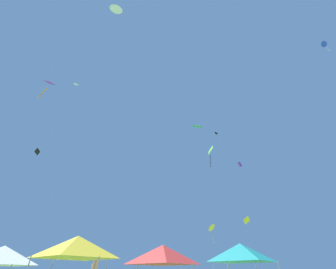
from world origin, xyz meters
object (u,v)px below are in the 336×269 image
Objects in this scene: kite_blue_delta at (324,44)px; kite_white_diamond at (76,84)px; canopy_tent_red at (163,255)px; canopy_tent_white at (2,255)px; canopy_tent_teal at (241,252)px; kite_white_delta at (116,9)px; canopy_tent_yellow at (76,247)px; kite_green_diamond at (197,126)px; kite_black_box at (216,133)px; kite_yellow_diamond at (246,220)px; kite_purple_diamond at (49,83)px; kite_lime_diamond at (210,151)px; kite_black_diamond at (37,152)px; kite_purple_box at (240,164)px; kite_yellow_delta at (211,228)px.

kite_white_diamond is at bearing 154.23° from kite_blue_delta.
canopy_tent_red is 1.01× the size of canopy_tent_white.
canopy_tent_white is 2.37× the size of kite_blue_delta.
kite_white_delta is (-10.90, -1.59, 24.51)m from canopy_tent_teal.
kite_white_delta is at bearing -59.21° from kite_white_diamond.
kite_green_diamond reaches higher than canopy_tent_yellow.
kite_green_diamond is at bearing -115.97° from kite_black_box.
kite_white_diamond is 34.56m from kite_yellow_diamond.
kite_blue_delta reaches higher than kite_purple_diamond.
canopy_tent_red is 30.62m from kite_black_box.
kite_white_delta reaches higher than canopy_tent_white.
kite_black_diamond is at bearing -170.68° from kite_lime_diamond.
canopy_tent_yellow is 26.81m from kite_lime_diamond.
kite_purple_diamond is at bearing 162.29° from canopy_tent_red.
kite_white_delta is at bearing -131.60° from kite_black_box.
kite_purple_box is 0.75× the size of kite_white_diamond.
kite_blue_delta is 0.78× the size of kite_white_delta.
kite_purple_box reaches higher than canopy_tent_teal.
kite_lime_diamond is at bearing -91.71° from kite_yellow_delta.
kite_purple_box is 5.68m from kite_lime_diamond.
canopy_tent_white is at bearing -143.57° from kite_purple_box.
kite_white_delta is at bearing 175.77° from kite_blue_delta.
kite_blue_delta is 25.84m from kite_yellow_diamond.
kite_black_box reaches higher than kite_lime_diamond.
canopy_tent_red is 4.00× the size of kite_purple_box.
kite_white_delta reaches higher than kite_black_diamond.
canopy_tent_yellow reaches higher than canopy_tent_teal.
kite_white_delta reaches higher than kite_blue_delta.
kite_yellow_diamond is at bearing 34.60° from kite_lime_diamond.
kite_lime_diamond is 23.84m from kite_white_delta.
kite_green_diamond is (18.82, -9.63, -1.28)m from kite_black_diamond.
kite_yellow_delta reaches higher than canopy_tent_red.
kite_white_delta is at bearing -137.75° from kite_purple_box.
kite_purple_box is 8.71m from kite_yellow_diamond.
kite_white_delta reaches higher than kite_purple_diamond.
kite_white_delta reaches higher than kite_black_box.
kite_white_diamond reaches higher than kite_purple_box.
kite_yellow_delta is (24.32, 7.79, -7.41)m from kite_black_diamond.
kite_black_box is at bearing -154.32° from kite_yellow_diamond.
kite_black_box is (6.07, 17.52, 20.93)m from canopy_tent_teal.
kite_yellow_diamond is 34.55m from kite_white_delta.
kite_blue_delta reaches higher than canopy_tent_yellow.
kite_blue_delta is at bearing -5.91° from canopy_tent_white.
canopy_tent_red is at bearing -39.47° from kite_black_diamond.
canopy_tent_white is at bearing -170.32° from kite_green_diamond.
kite_green_diamond is at bearing -125.62° from kite_purple_box.
kite_yellow_delta is 2.03× the size of kite_black_box.
kite_yellow_delta is (-5.83, -0.28, -1.28)m from kite_yellow_diamond.
kite_yellow_diamond is (26.79, 16.89, -9.84)m from kite_purple_diamond.
kite_black_diamond is 26.59m from kite_yellow_delta.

